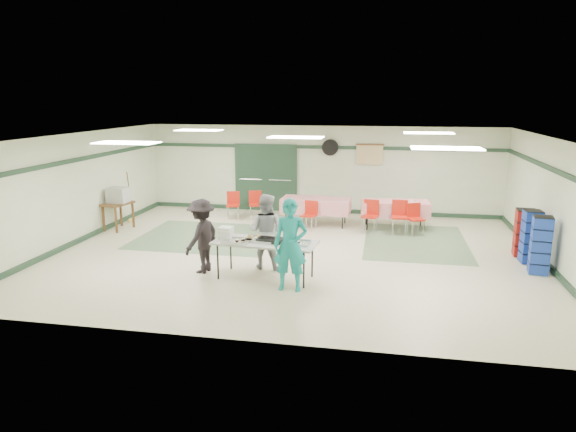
% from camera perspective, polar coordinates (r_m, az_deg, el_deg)
% --- Properties ---
extents(floor, '(11.00, 11.00, 0.00)m').
position_cam_1_polar(floor, '(11.99, 0.84, -4.14)').
color(floor, beige).
rests_on(floor, ground).
extents(ceiling, '(11.00, 11.00, 0.00)m').
position_cam_1_polar(ceiling, '(11.49, 0.88, 8.84)').
color(ceiling, white).
rests_on(ceiling, wall_back).
extents(wall_back, '(11.00, 0.00, 11.00)m').
position_cam_1_polar(wall_back, '(16.06, 3.61, 5.17)').
color(wall_back, beige).
rests_on(wall_back, floor).
extents(wall_front, '(11.00, 0.00, 11.00)m').
position_cam_1_polar(wall_front, '(7.40, -5.13, -4.23)').
color(wall_front, beige).
rests_on(wall_front, floor).
extents(wall_left, '(0.00, 9.00, 9.00)m').
position_cam_1_polar(wall_left, '(13.70, -22.46, 2.84)').
color(wall_left, beige).
rests_on(wall_left, floor).
extents(wall_right, '(0.00, 9.00, 9.00)m').
position_cam_1_polar(wall_right, '(12.04, 27.62, 1.05)').
color(wall_right, beige).
rests_on(wall_right, floor).
extents(trim_back, '(11.00, 0.06, 0.10)m').
position_cam_1_polar(trim_back, '(15.95, 3.64, 7.64)').
color(trim_back, '#1F3928').
rests_on(trim_back, wall_back).
extents(baseboard_back, '(11.00, 0.06, 0.12)m').
position_cam_1_polar(baseboard_back, '(16.26, 3.54, 0.65)').
color(baseboard_back, '#1F3928').
rests_on(baseboard_back, floor).
extents(trim_left, '(0.06, 9.00, 0.10)m').
position_cam_1_polar(trim_left, '(13.59, -22.61, 5.74)').
color(trim_left, '#1F3928').
rests_on(trim_left, wall_back).
extents(baseboard_left, '(0.06, 9.00, 0.12)m').
position_cam_1_polar(baseboard_left, '(13.95, -21.90, -2.38)').
color(baseboard_left, '#1F3928').
rests_on(baseboard_left, floor).
extents(trim_right, '(0.06, 9.00, 0.10)m').
position_cam_1_polar(trim_right, '(11.92, 27.84, 4.35)').
color(trim_right, '#1F3928').
rests_on(trim_right, wall_back).
extents(baseboard_right, '(0.06, 9.00, 0.12)m').
position_cam_1_polar(baseboard_right, '(12.33, 26.86, -4.82)').
color(baseboard_right, '#1F3928').
rests_on(baseboard_right, floor).
extents(green_patch_a, '(3.50, 3.00, 0.01)m').
position_cam_1_polar(green_patch_a, '(13.54, -8.91, -2.27)').
color(green_patch_a, '#5F815E').
rests_on(green_patch_a, floor).
extents(green_patch_b, '(2.50, 3.50, 0.01)m').
position_cam_1_polar(green_patch_b, '(13.30, 13.96, -2.79)').
color(green_patch_b, '#5F815E').
rests_on(green_patch_b, floor).
extents(double_door_left, '(0.90, 0.06, 2.10)m').
position_cam_1_polar(double_door_left, '(16.46, -4.07, 4.30)').
color(double_door_left, gray).
rests_on(double_door_left, floor).
extents(double_door_right, '(0.90, 0.06, 2.10)m').
position_cam_1_polar(double_door_right, '(16.25, -0.82, 4.21)').
color(double_door_right, gray).
rests_on(double_door_right, floor).
extents(door_frame, '(2.00, 0.03, 2.15)m').
position_cam_1_polar(door_frame, '(16.33, -2.49, 4.25)').
color(door_frame, '#1F3928').
rests_on(door_frame, floor).
extents(wall_fan, '(0.50, 0.10, 0.50)m').
position_cam_1_polar(wall_fan, '(15.89, 4.71, 7.61)').
color(wall_fan, black).
rests_on(wall_fan, wall_back).
extents(scroll_banner, '(0.80, 0.02, 0.60)m').
position_cam_1_polar(scroll_banner, '(15.83, 9.05, 6.74)').
color(scroll_banner, '#D9C388').
rests_on(scroll_banner, wall_back).
extents(serving_table, '(2.11, 1.03, 0.76)m').
position_cam_1_polar(serving_table, '(10.17, -2.56, -3.07)').
color(serving_table, beige).
rests_on(serving_table, floor).
extents(sheet_tray_right, '(0.57, 0.46, 0.02)m').
position_cam_1_polar(sheet_tray_right, '(10.01, 0.91, -3.02)').
color(sheet_tray_right, silver).
rests_on(sheet_tray_right, serving_table).
extents(sheet_tray_mid, '(0.64, 0.52, 0.02)m').
position_cam_1_polar(sheet_tray_mid, '(10.25, -3.20, -2.66)').
color(sheet_tray_mid, silver).
rests_on(sheet_tray_mid, serving_table).
extents(sheet_tray_left, '(0.57, 0.45, 0.02)m').
position_cam_1_polar(sheet_tray_left, '(10.18, -5.73, -2.81)').
color(sheet_tray_left, silver).
rests_on(sheet_tray_left, serving_table).
extents(baking_pan, '(0.52, 0.36, 0.08)m').
position_cam_1_polar(baking_pan, '(10.12, -1.99, -2.69)').
color(baking_pan, black).
rests_on(baking_pan, serving_table).
extents(foam_box_stack, '(0.28, 0.27, 0.24)m').
position_cam_1_polar(foam_box_stack, '(10.43, -6.92, -1.84)').
color(foam_box_stack, white).
rests_on(foam_box_stack, serving_table).
extents(volunteer_teal, '(0.64, 0.43, 1.74)m').
position_cam_1_polar(volunteer_teal, '(9.51, 0.26, -3.26)').
color(volunteer_teal, teal).
rests_on(volunteer_teal, floor).
extents(volunteer_grey, '(0.84, 0.69, 1.59)m').
position_cam_1_polar(volunteer_grey, '(10.80, -2.52, -1.70)').
color(volunteer_grey, '#99999E').
rests_on(volunteer_grey, floor).
extents(volunteer_dark, '(0.80, 1.10, 1.54)m').
position_cam_1_polar(volunteer_dark, '(10.67, -9.56, -2.20)').
color(volunteer_dark, black).
rests_on(volunteer_dark, floor).
extents(dining_table_a, '(1.88, 0.95, 0.77)m').
position_cam_1_polar(dining_table_a, '(14.44, 11.80, 0.88)').
color(dining_table_a, red).
rests_on(dining_table_a, floor).
extents(dining_table_b, '(1.95, 0.92, 0.77)m').
position_cam_1_polar(dining_table_b, '(14.56, 3.12, 1.24)').
color(dining_table_b, red).
rests_on(dining_table_b, floor).
extents(chair_a, '(0.42, 0.42, 0.89)m').
position_cam_1_polar(chair_a, '(13.90, 12.31, 0.29)').
color(chair_a, red).
rests_on(chair_a, floor).
extents(chair_b, '(0.47, 0.47, 0.87)m').
position_cam_1_polar(chair_b, '(13.90, 9.16, 0.37)').
color(chair_b, red).
rests_on(chair_b, floor).
extents(chair_c, '(0.51, 0.51, 0.83)m').
position_cam_1_polar(chair_c, '(13.91, 13.89, 0.05)').
color(chair_c, red).
rests_on(chair_c, floor).
extents(chair_d, '(0.45, 0.45, 0.79)m').
position_cam_1_polar(chair_d, '(14.03, 2.46, 0.43)').
color(chair_d, red).
rests_on(chair_d, floor).
extents(chair_loose_a, '(0.48, 0.48, 0.82)m').
position_cam_1_polar(chair_loose_a, '(15.38, -3.64, 1.60)').
color(chair_loose_a, red).
rests_on(chair_loose_a, floor).
extents(chair_loose_b, '(0.45, 0.45, 0.81)m').
position_cam_1_polar(chair_loose_b, '(15.36, -6.11, 1.52)').
color(chair_loose_b, red).
rests_on(chair_loose_b, floor).
extents(crate_stack_blue_a, '(0.42, 0.42, 1.21)m').
position_cam_1_polar(crate_stack_blue_a, '(11.66, 26.24, -2.94)').
color(crate_stack_blue_a, '#1B3DA7').
rests_on(crate_stack_blue_a, floor).
extents(crate_stack_red, '(0.45, 0.45, 1.08)m').
position_cam_1_polar(crate_stack_red, '(12.83, 24.80, -1.71)').
color(crate_stack_red, maroon).
rests_on(crate_stack_red, floor).
extents(crate_stack_blue_b, '(0.37, 0.37, 1.17)m').
position_cam_1_polar(crate_stack_blue_b, '(12.33, 25.37, -2.11)').
color(crate_stack_blue_b, '#1B3DA7').
rests_on(crate_stack_blue_b, floor).
extents(printer_table, '(0.70, 0.93, 0.74)m').
position_cam_1_polar(printer_table, '(14.73, -18.39, 0.97)').
color(printer_table, brown).
rests_on(printer_table, floor).
extents(office_printer, '(0.52, 0.45, 0.41)m').
position_cam_1_polar(office_printer, '(14.73, -18.35, 2.23)').
color(office_printer, '#A8A9A4').
rests_on(office_printer, printer_table).
extents(broom, '(0.05, 0.23, 1.45)m').
position_cam_1_polar(broom, '(15.51, -17.13, 2.11)').
color(broom, brown).
rests_on(broom, floor).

